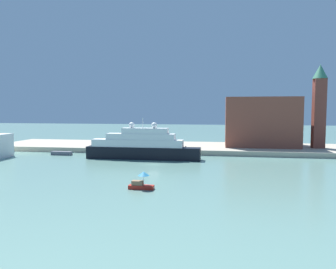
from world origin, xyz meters
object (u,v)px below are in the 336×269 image
(person_figure, at_px, (110,144))
(small_motorboat, at_px, (141,182))
(harbor_building, at_px, (261,122))
(mooring_bollard, at_px, (186,148))
(large_yacht, at_px, (141,147))
(work_barge, at_px, (62,153))
(bell_tower, at_px, (319,103))
(parked_car, at_px, (103,144))

(person_figure, bearing_deg, small_motorboat, -64.34)
(harbor_building, bearing_deg, mooring_bollard, -147.68)
(large_yacht, xyz_separation_m, harbor_building, (31.23, 23.17, 5.54))
(work_barge, bearing_deg, mooring_bollard, 11.03)
(small_motorboat, bearing_deg, mooring_bollard, 86.54)
(large_yacht, relative_size, harbor_building, 1.36)
(mooring_bollard, bearing_deg, harbor_building, 32.32)
(work_barge, xyz_separation_m, person_figure, (10.55, 9.01, 1.70))
(bell_tower, bearing_deg, mooring_bollard, -165.10)
(small_motorboat, xyz_separation_m, mooring_bollard, (2.39, 39.54, 0.73))
(parked_car, height_order, mooring_bollard, parked_car)
(person_figure, bearing_deg, large_yacht, -44.18)
(small_motorboat, distance_m, bell_tower, 64.22)
(large_yacht, bearing_deg, harbor_building, 36.57)
(small_motorboat, height_order, mooring_bollard, small_motorboat)
(harbor_building, height_order, mooring_bollard, harbor_building)
(parked_car, bearing_deg, large_yacht, -44.43)
(small_motorboat, distance_m, harbor_building, 58.50)
(work_barge, bearing_deg, person_figure, 40.48)
(parked_car, bearing_deg, bell_tower, 3.17)
(harbor_building, bearing_deg, small_motorboat, -114.04)
(small_motorboat, bearing_deg, parked_car, 117.56)
(bell_tower, bearing_deg, work_barge, -166.92)
(bell_tower, relative_size, person_figure, 13.97)
(bell_tower, bearing_deg, harbor_building, 166.53)
(work_barge, distance_m, bell_tower, 72.96)
(work_barge, xyz_separation_m, bell_tower, (69.80, 16.21, 13.72))
(small_motorboat, xyz_separation_m, harbor_building, (23.63, 52.98, 7.55))
(large_yacht, relative_size, mooring_bollard, 31.88)
(work_barge, distance_m, person_figure, 13.98)
(small_motorboat, bearing_deg, large_yacht, 104.29)
(large_yacht, distance_m, person_figure, 17.63)
(large_yacht, distance_m, mooring_bollard, 14.00)
(work_barge, height_order, mooring_bollard, mooring_bollard)
(work_barge, xyz_separation_m, mooring_bollard, (33.16, 6.47, 1.37))
(harbor_building, bearing_deg, parked_car, -171.42)
(harbor_building, bearing_deg, work_barge, -159.90)
(harbor_building, bearing_deg, person_figure, -166.04)
(small_motorboat, xyz_separation_m, work_barge, (-30.77, 33.08, -0.63))
(work_barge, relative_size, person_figure, 3.36)
(person_figure, relative_size, mooring_bollard, 1.88)
(mooring_bollard, bearing_deg, work_barge, -168.97)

